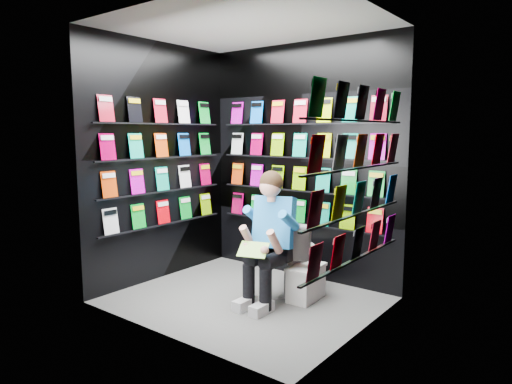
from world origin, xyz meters
The scene contains 14 objects.
floor centered at (0.00, 0.00, 0.00)m, with size 2.40×2.40×0.00m, color #5E5E5C.
ceiling centered at (0.00, 0.00, 2.60)m, with size 2.40×2.40×0.00m, color white.
wall_back centered at (0.00, 1.00, 1.30)m, with size 2.40×0.04×2.60m, color black.
wall_front centered at (0.00, -1.00, 1.30)m, with size 2.40×0.04×2.60m, color black.
wall_left centered at (-1.20, 0.00, 1.30)m, with size 0.04×2.00×2.60m, color black.
wall_right centered at (1.20, 0.00, 1.30)m, with size 0.04×2.00×2.60m, color black.
comics_back centered at (0.00, 0.97, 1.31)m, with size 2.10×0.06×1.37m, color #D6400A, non-canonical shape.
comics_left centered at (-1.17, 0.00, 1.31)m, with size 0.06×1.70×1.37m, color #D6400A, non-canonical shape.
comics_right centered at (1.17, 0.00, 1.31)m, with size 0.06×1.70×1.37m, color #D6400A, non-canonical shape.
toilet centered at (0.24, 0.56, 0.37)m, with size 0.42×0.75×0.73m, color silver.
longbox centered at (0.46, 0.38, 0.16)m, with size 0.23×0.41×0.31m, color white.
longbox_lid centered at (0.46, 0.38, 0.33)m, with size 0.25×0.43×0.03m, color white.
reader centered at (0.24, 0.18, 0.76)m, with size 0.51×0.74×1.36m, color blue, non-canonical shape.
held_comic centered at (0.24, -0.17, 0.58)m, with size 0.27×0.01×0.19m, color green.
Camera 1 is at (2.70, -3.33, 1.64)m, focal length 32.00 mm.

